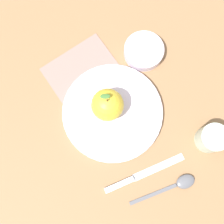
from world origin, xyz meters
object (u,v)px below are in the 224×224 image
at_px(side_bowl, 144,51).
at_px(linen_napkin, 80,68).
at_px(knife, 137,177).
at_px(apple, 107,105).
at_px(cup, 212,138).
at_px(spoon, 178,184).
at_px(dinner_plate, 112,113).

relative_size(side_bowl, linen_napkin, 0.57).
height_order(knife, linen_napkin, knife).
distance_m(apple, linen_napkin, 0.15).
height_order(cup, spoon, cup).
distance_m(dinner_plate, cup, 0.26).
relative_size(apple, side_bowl, 0.86).
bearing_deg(dinner_plate, side_bowl, -55.76).
distance_m(side_bowl, spoon, 0.36).
relative_size(knife, linen_napkin, 1.17).
bearing_deg(apple, spoon, -166.23).
relative_size(apple, spoon, 0.52).
xyz_separation_m(dinner_plate, linen_napkin, (0.16, 0.02, -0.01)).
height_order(dinner_plate, side_bowl, side_bowl).
bearing_deg(spoon, linen_napkin, 10.45).
height_order(knife, spoon, spoon).
height_order(dinner_plate, cup, cup).
xyz_separation_m(cup, linen_napkin, (0.34, 0.20, -0.03)).
xyz_separation_m(apple, side_bowl, (0.09, -0.16, -0.04)).
bearing_deg(side_bowl, knife, 147.23).
xyz_separation_m(dinner_plate, spoon, (-0.24, -0.06, -0.01)).
distance_m(cup, spoon, 0.14).
bearing_deg(apple, dinner_plate, -160.36).
xyz_separation_m(side_bowl, linen_napkin, (0.05, 0.17, -0.02)).
bearing_deg(dinner_plate, cup, -134.60).
height_order(side_bowl, knife, side_bowl).
bearing_deg(linen_napkin, knife, 178.64).
relative_size(apple, knife, 0.42).
bearing_deg(knife, apple, -5.55).
height_order(side_bowl, spoon, side_bowl).
distance_m(spoon, linen_napkin, 0.40).
relative_size(dinner_plate, knife, 1.20).
bearing_deg(knife, spoon, -129.36).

